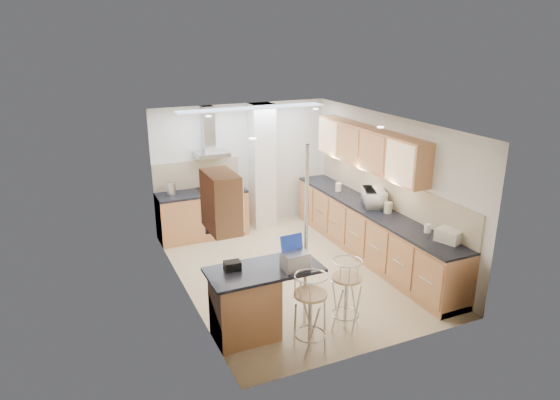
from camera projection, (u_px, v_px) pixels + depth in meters
name	position (u px, v px, depth m)	size (l,w,h in m)	color
ground	(293.00, 271.00, 8.35)	(4.80, 4.80, 0.00)	tan
room_shell	(302.00, 175.00, 8.31)	(3.64, 4.84, 2.51)	silver
right_counter	(370.00, 232.00, 8.79)	(0.63, 4.40, 0.92)	tan
back_counter	(202.00, 214.00, 9.65)	(1.70, 0.63, 0.92)	tan
peninsula	(264.00, 301.00, 6.51)	(1.47, 0.72, 0.94)	tan
microwave	(374.00, 198.00, 8.67)	(0.55, 0.37, 0.30)	white
laptop	(295.00, 261.00, 6.32)	(0.33, 0.24, 0.22)	#9E9FA5
bag	(232.00, 266.00, 6.31)	(0.21, 0.15, 0.11)	black
bar_stool_near	(310.00, 314.00, 6.10)	(0.44, 0.44, 1.07)	tan
bar_stool_end	(346.00, 295.00, 6.57)	(0.42, 0.42, 1.02)	tan
jar_a	(369.00, 197.00, 8.93)	(0.12, 0.12, 0.16)	#EDE4CE
jar_b	(338.00, 187.00, 9.50)	(0.11, 0.11, 0.16)	#EDE4CE
jar_c	(388.00, 208.00, 8.36)	(0.14, 0.14, 0.18)	#AFA68C
jar_d	(428.00, 228.00, 7.54)	(0.10, 0.10, 0.13)	white
bread_bin	(449.00, 236.00, 7.21)	(0.27, 0.34, 0.18)	#EDE4CE
kettle	(171.00, 189.00, 9.22)	(0.16, 0.16, 0.24)	#B0B3B5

